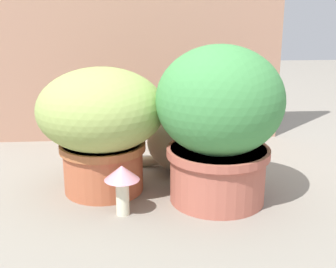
% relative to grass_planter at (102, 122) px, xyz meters
% --- Properties ---
extents(ground_plane, '(6.00, 6.00, 0.00)m').
position_rel_grass_planter_xyz_m(ground_plane, '(0.14, -0.01, -0.23)').
color(ground_plane, gray).
extents(cardboard_backdrop, '(1.22, 0.03, 0.95)m').
position_rel_grass_planter_xyz_m(cardboard_backdrop, '(0.11, 0.55, 0.25)').
color(cardboard_backdrop, tan).
rests_on(cardboard_backdrop, ground).
extents(grass_planter, '(0.40, 0.40, 0.40)m').
position_rel_grass_planter_xyz_m(grass_planter, '(0.00, 0.00, 0.00)').
color(grass_planter, '#B65E3D').
rests_on(grass_planter, ground).
extents(leafy_planter, '(0.37, 0.37, 0.47)m').
position_rel_grass_planter_xyz_m(leafy_planter, '(0.35, -0.10, 0.03)').
color(leafy_planter, '#B55F4E').
rests_on(leafy_planter, ground).
extents(cat, '(0.37, 0.21, 0.32)m').
position_rel_grass_planter_xyz_m(cat, '(0.29, 0.14, -0.11)').
color(cat, tan).
rests_on(cat, ground).
extents(mushroom_ornament_pink, '(0.10, 0.10, 0.15)m').
position_rel_grass_planter_xyz_m(mushroom_ornament_pink, '(0.06, -0.18, -0.12)').
color(mushroom_ornament_pink, '#EAE8C6').
rests_on(mushroom_ornament_pink, ground).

